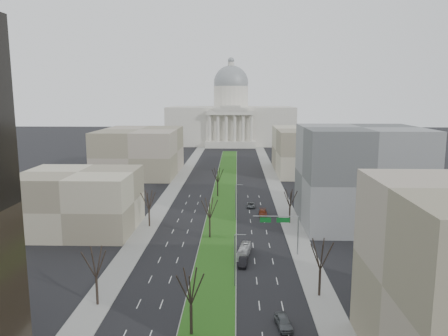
% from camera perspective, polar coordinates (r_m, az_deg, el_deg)
% --- Properties ---
extents(ground, '(600.00, 600.00, 0.00)m').
position_cam_1_polar(ground, '(137.38, 0.01, -3.77)').
color(ground, black).
rests_on(ground, ground).
extents(median, '(8.00, 222.03, 0.20)m').
position_cam_1_polar(median, '(136.37, -0.01, -3.83)').
color(median, '#999993').
rests_on(median, ground).
extents(sidewalk_left, '(5.00, 330.00, 0.15)m').
position_cam_1_polar(sidewalk_left, '(115.15, -9.17, -6.50)').
color(sidewalk_left, gray).
rests_on(sidewalk_left, ground).
extents(sidewalk_right, '(5.00, 330.00, 0.15)m').
position_cam_1_polar(sidewalk_right, '(113.94, 8.52, -6.66)').
color(sidewalk_right, gray).
rests_on(sidewalk_right, ground).
extents(capitol, '(80.00, 46.00, 55.00)m').
position_cam_1_polar(capitol, '(283.64, 0.91, 6.46)').
color(capitol, beige).
rests_on(capitol, ground).
extents(building_beige_left, '(26.00, 22.00, 14.00)m').
position_cam_1_polar(building_beige_left, '(108.17, -18.38, -4.14)').
color(building_beige_left, gray).
rests_on(building_beige_left, ground).
extents(building_grey_right, '(28.00, 26.00, 24.00)m').
position_cam_1_polar(building_grey_right, '(111.56, 17.30, -1.05)').
color(building_grey_right, '#585A5C').
rests_on(building_grey_right, ground).
extents(building_far_left, '(30.00, 40.00, 18.00)m').
position_cam_1_polar(building_far_left, '(179.37, -10.86, 2.13)').
color(building_far_left, gray).
rests_on(building_far_left, ground).
extents(building_far_right, '(30.00, 40.00, 18.00)m').
position_cam_1_polar(building_far_right, '(182.70, 11.48, 2.24)').
color(building_far_right, gray).
rests_on(building_far_right, ground).
extents(tree_left_mid, '(5.40, 5.40, 9.72)m').
position_cam_1_polar(tree_left_mid, '(69.68, -16.44, -11.62)').
color(tree_left_mid, black).
rests_on(tree_left_mid, ground).
extents(tree_left_far, '(5.28, 5.28, 9.50)m').
position_cam_1_polar(tree_left_far, '(106.73, -9.80, -4.05)').
color(tree_left_far, black).
rests_on(tree_left_far, ground).
extents(tree_right_mid, '(5.52, 5.52, 9.94)m').
position_cam_1_polar(tree_right_mid, '(71.30, 12.52, -10.82)').
color(tree_right_mid, black).
rests_on(tree_right_mid, ground).
extents(tree_right_far, '(5.04, 5.04, 9.07)m').
position_cam_1_polar(tree_right_far, '(109.38, 8.63, -3.85)').
color(tree_right_far, black).
rests_on(tree_right_far, ground).
extents(tree_median_a, '(5.40, 5.40, 9.72)m').
position_cam_1_polar(tree_median_a, '(59.34, -4.37, -15.09)').
color(tree_median_a, black).
rests_on(tree_median_a, ground).
extents(tree_median_b, '(5.40, 5.40, 9.72)m').
position_cam_1_polar(tree_median_b, '(97.00, -1.88, -5.20)').
color(tree_median_b, black).
rests_on(tree_median_b, ground).
extents(tree_median_c, '(5.40, 5.40, 9.72)m').
position_cam_1_polar(tree_median_c, '(136.01, -0.84, -0.90)').
color(tree_median_c, black).
rests_on(tree_median_c, ground).
extents(streetlamp_median_b, '(1.90, 0.20, 9.16)m').
position_cam_1_polar(streetlamp_median_b, '(73.70, 1.46, -11.85)').
color(streetlamp_median_b, gray).
rests_on(streetlamp_median_b, ground).
extents(streetlamp_median_c, '(1.90, 0.20, 9.16)m').
position_cam_1_polar(streetlamp_median_c, '(111.90, 1.56, -4.35)').
color(streetlamp_median_c, gray).
rests_on(streetlamp_median_c, ground).
extents(mast_arm_signs, '(9.12, 0.24, 8.09)m').
position_cam_1_polar(mast_arm_signs, '(87.99, 7.91, -7.45)').
color(mast_arm_signs, gray).
rests_on(mast_arm_signs, ground).
extents(car_grey_near, '(2.54, 4.92, 1.60)m').
position_cam_1_polar(car_grey_near, '(64.26, 7.77, -19.29)').
color(car_grey_near, '#4F5357').
rests_on(car_grey_near, ground).
extents(car_black, '(2.00, 4.66, 1.49)m').
position_cam_1_polar(car_black, '(83.83, 2.49, -12.12)').
color(car_black, black).
rests_on(car_black, ground).
extents(car_red, '(2.27, 5.32, 1.53)m').
position_cam_1_polar(car_red, '(116.55, 5.11, -5.87)').
color(car_red, '#64210D').
rests_on(car_red, ground).
extents(car_grey_far, '(2.27, 4.71, 1.29)m').
position_cam_1_polar(car_grey_far, '(124.83, 3.51, -4.86)').
color(car_grey_far, '#4E5256').
rests_on(car_grey_far, ground).
extents(box_van, '(3.05, 7.88, 2.14)m').
position_cam_1_polar(box_van, '(88.17, 2.64, -10.78)').
color(box_van, white).
rests_on(box_van, ground).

